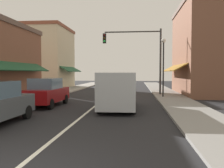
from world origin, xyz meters
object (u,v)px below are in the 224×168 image
at_px(traffic_signal_mast_arm, 141,50).
at_px(street_lamp_right_mid, 163,58).
at_px(van_in_lane, 118,89).
at_px(parked_car_second_left, 46,92).

distance_m(traffic_signal_mast_arm, street_lamp_right_mid, 2.96).
xyz_separation_m(traffic_signal_mast_arm, street_lamp_right_mid, (1.83, -2.16, -0.88)).
distance_m(van_in_lane, traffic_signal_mast_arm, 9.34).
distance_m(van_in_lane, street_lamp_right_mid, 7.63).
height_order(van_in_lane, traffic_signal_mast_arm, traffic_signal_mast_arm).
xyz_separation_m(parked_car_second_left, traffic_signal_mast_arm, (6.06, 7.91, 3.33)).
height_order(parked_car_second_left, street_lamp_right_mid, street_lamp_right_mid).
bearing_deg(parked_car_second_left, van_in_lane, -8.82).
height_order(parked_car_second_left, van_in_lane, van_in_lane).
bearing_deg(van_in_lane, traffic_signal_mast_arm, 79.53).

